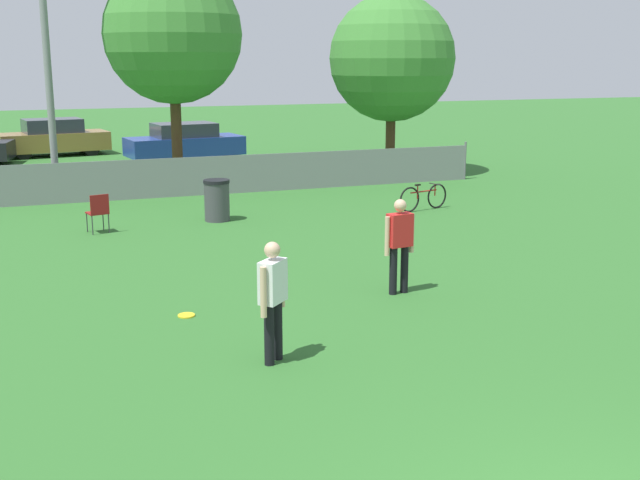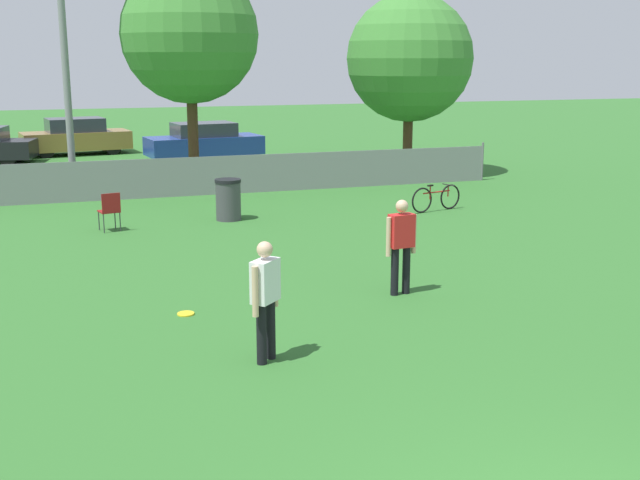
# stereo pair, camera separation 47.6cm
# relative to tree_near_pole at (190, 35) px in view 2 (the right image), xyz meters

# --- Properties ---
(fence_backline) EXTENTS (18.50, 0.07, 1.21)m
(fence_backline) POSITION_rel_tree_near_pole_xyz_m (-0.31, -1.84, -3.94)
(fence_backline) COLOR gray
(fence_backline) RESTS_ON ground_plane
(tree_near_pole) EXTENTS (4.06, 4.06, 6.54)m
(tree_near_pole) POSITION_rel_tree_near_pole_xyz_m (0.00, 0.00, 0.00)
(tree_near_pole) COLOR #4C331E
(tree_near_pole) RESTS_ON ground_plane
(tree_far_right) EXTENTS (4.12, 4.12, 5.88)m
(tree_far_right) POSITION_rel_tree_near_pole_xyz_m (7.19, 0.13, -0.69)
(tree_far_right) COLOR #4C331E
(tree_far_right) RESTS_ON ground_plane
(player_receiver_white) EXTENTS (0.45, 0.44, 1.59)m
(player_receiver_white) POSITION_rel_tree_near_pole_xyz_m (-1.65, -14.83, -3.58)
(player_receiver_white) COLOR black
(player_receiver_white) RESTS_ON ground_plane
(player_thrower_red) EXTENTS (0.56, 0.28, 1.59)m
(player_thrower_red) POSITION_rel_tree_near_pole_xyz_m (1.23, -12.63, -3.58)
(player_thrower_red) COLOR black
(player_thrower_red) RESTS_ON ground_plane
(frisbee_disc) EXTENTS (0.26, 0.26, 0.03)m
(frisbee_disc) POSITION_rel_tree_near_pole_xyz_m (-2.33, -12.58, -4.48)
(frisbee_disc) COLOR yellow
(frisbee_disc) RESTS_ON ground_plane
(folding_chair_sideline) EXTENTS (0.51, 0.51, 0.89)m
(folding_chair_sideline) POSITION_rel_tree_near_pole_xyz_m (-2.95, -6.03, -3.98)
(folding_chair_sideline) COLOR #333338
(folding_chair_sideline) RESTS_ON ground_plane
(bicycle_sideline) EXTENTS (1.56, 0.54, 0.70)m
(bicycle_sideline) POSITION_rel_tree_near_pole_xyz_m (5.13, -6.14, -4.16)
(bicycle_sideline) COLOR black
(bicycle_sideline) RESTS_ON ground_plane
(trash_bin) EXTENTS (0.63, 0.63, 0.99)m
(trash_bin) POSITION_rel_tree_near_pole_xyz_m (-0.15, -5.58, -3.99)
(trash_bin) COLOR #3F3F44
(trash_bin) RESTS_ON ground_plane
(parked_car_tan) EXTENTS (4.39, 2.33, 1.46)m
(parked_car_tan) POSITION_rel_tree_near_pole_xyz_m (-3.13, 9.58, -3.79)
(parked_car_tan) COLOR black
(parked_car_tan) RESTS_ON ground_plane
(parked_car_blue) EXTENTS (4.50, 2.30, 1.42)m
(parked_car_blue) POSITION_rel_tree_near_pole_xyz_m (1.46, 6.19, -3.80)
(parked_car_blue) COLOR black
(parked_car_blue) RESTS_ON ground_plane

